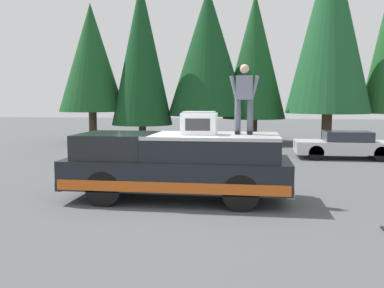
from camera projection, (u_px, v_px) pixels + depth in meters
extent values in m
plane|color=#4C4F51|center=(182.00, 204.00, 10.05)|extent=(90.00, 90.00, 0.00)
cube|color=black|center=(177.00, 172.00, 10.42)|extent=(2.00, 5.50, 0.70)
cube|color=#CC5619|center=(177.00, 179.00, 10.44)|extent=(2.01, 5.39, 0.24)
cube|color=black|center=(118.00, 145.00, 10.56)|extent=(1.84, 1.87, 0.60)
cube|color=black|center=(213.00, 148.00, 10.23)|extent=(1.92, 3.19, 0.52)
cube|color=#B7BABF|center=(213.00, 136.00, 10.20)|extent=(1.94, 3.19, 0.08)
cube|color=#232326|center=(75.00, 180.00, 10.82)|extent=(1.96, 0.16, 0.20)
cube|color=#B2B5BA|center=(287.00, 186.00, 10.08)|extent=(1.96, 0.16, 0.20)
cylinder|color=black|center=(104.00, 188.00, 9.83)|extent=(0.30, 0.84, 0.84)
cylinder|color=black|center=(126.00, 175.00, 11.51)|extent=(0.30, 0.84, 0.84)
cylinder|color=black|center=(241.00, 192.00, 9.39)|extent=(0.30, 0.84, 0.84)
cylinder|color=black|center=(242.00, 178.00, 11.07)|extent=(0.30, 0.84, 0.84)
cube|color=silver|center=(199.00, 124.00, 10.10)|extent=(0.64, 0.84, 0.52)
cube|color=#2D2D30|center=(198.00, 125.00, 9.78)|extent=(0.01, 0.59, 0.29)
cube|color=#99999E|center=(199.00, 112.00, 10.07)|extent=(0.58, 0.76, 0.04)
cylinder|color=#4C515B|center=(250.00, 117.00, 10.16)|extent=(0.15, 0.15, 0.84)
cube|color=black|center=(250.00, 133.00, 10.16)|extent=(0.26, 0.11, 0.08)
cylinder|color=#4C515B|center=(238.00, 117.00, 10.20)|extent=(0.15, 0.15, 0.84)
cube|color=black|center=(237.00, 133.00, 10.21)|extent=(0.26, 0.11, 0.08)
cube|color=gray|center=(244.00, 88.00, 10.11)|extent=(0.24, 0.40, 0.58)
sphere|color=beige|center=(245.00, 69.00, 10.06)|extent=(0.22, 0.22, 0.22)
cylinder|color=gray|center=(255.00, 88.00, 10.05)|extent=(0.09, 0.23, 0.58)
cylinder|color=gray|center=(234.00, 88.00, 10.11)|extent=(0.09, 0.23, 0.58)
cube|color=silver|center=(345.00, 147.00, 17.68)|extent=(1.64, 4.10, 0.50)
cube|color=#282D38|center=(347.00, 136.00, 17.62)|extent=(1.31, 1.89, 0.42)
cylinder|color=black|center=(316.00, 153.00, 17.17)|extent=(0.20, 0.62, 0.62)
cylinder|color=black|center=(311.00, 149.00, 18.58)|extent=(0.20, 0.62, 0.62)
cylinder|color=black|center=(381.00, 154.00, 16.82)|extent=(0.20, 0.62, 0.62)
cylinder|color=black|center=(371.00, 150.00, 18.23)|extent=(0.20, 0.62, 0.62)
cylinder|color=#4C3826|center=(326.00, 129.00, 22.65)|extent=(0.54, 0.54, 1.76)
cone|color=#1E562D|center=(330.00, 25.00, 22.06)|extent=(4.49, 4.49, 9.33)
cylinder|color=#4C3826|center=(253.00, 130.00, 24.70)|extent=(0.44, 0.44, 1.37)
cone|color=#194C23|center=(255.00, 56.00, 24.24)|extent=(3.67, 3.67, 7.22)
cylinder|color=#4C3826|center=(208.00, 129.00, 24.19)|extent=(0.55, 0.55, 1.58)
cone|color=#14421E|center=(208.00, 52.00, 23.72)|extent=(4.56, 4.56, 7.21)
cylinder|color=#4C3826|center=(142.00, 134.00, 24.04)|extent=(0.41, 0.41, 1.05)
cone|color=#14421E|center=(141.00, 53.00, 23.55)|extent=(3.45, 3.45, 8.09)
cylinder|color=#4C3826|center=(93.00, 127.00, 24.44)|extent=(0.45, 0.45, 1.79)
cone|color=#194C23|center=(91.00, 58.00, 24.02)|extent=(3.77, 3.77, 6.16)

